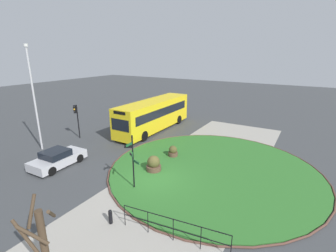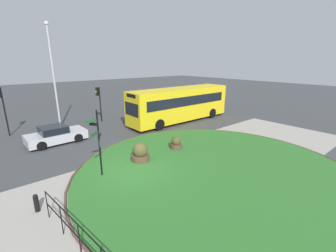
# 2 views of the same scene
# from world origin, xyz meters

# --- Properties ---
(ground) EXTENTS (120.00, 120.00, 0.00)m
(ground) POSITION_xyz_m (0.00, 0.00, 0.00)
(ground) COLOR #3D3F42
(sidewalk_paving) EXTENTS (32.00, 8.02, 0.02)m
(sidewalk_paving) POSITION_xyz_m (0.00, -1.99, 0.01)
(sidewalk_paving) COLOR #9E998E
(sidewalk_paving) RESTS_ON ground
(grass_island) EXTENTS (14.89, 14.89, 0.10)m
(grass_island) POSITION_xyz_m (3.49, -2.85, 0.05)
(grass_island) COLOR #2D6B28
(grass_island) RESTS_ON ground
(grass_kerb_ring) EXTENTS (15.20, 15.20, 0.11)m
(grass_kerb_ring) POSITION_xyz_m (3.49, -2.85, 0.06)
(grass_kerb_ring) COLOR brown
(grass_kerb_ring) RESTS_ON ground
(signpost_directional) EXTENTS (0.91, 1.14, 3.55)m
(signpost_directional) POSITION_xyz_m (-1.56, 0.48, 2.01)
(signpost_directional) COLOR black
(signpost_directional) RESTS_ON ground
(bollard_foreground) EXTENTS (0.19, 0.19, 0.78)m
(bollard_foreground) POSITION_xyz_m (-4.72, -0.57, 0.40)
(bollard_foreground) COLOR black
(bollard_foreground) RESTS_ON ground
(railing_grass_edge) EXTENTS (0.69, 5.13, 1.16)m
(railing_grass_edge) POSITION_xyz_m (-4.14, -3.83, 0.75)
(railing_grass_edge) COLOR black
(railing_grass_edge) RESTS_ON ground
(bus_yellow) EXTENTS (11.04, 2.60, 3.29)m
(bus_yellow) POSITION_xyz_m (9.32, 6.24, 1.77)
(bus_yellow) COLOR yellow
(bus_yellow) RESTS_ON ground
(car_near_lane) EXTENTS (4.08, 2.04, 1.30)m
(car_near_lane) POSITION_xyz_m (-1.94, 7.40, 0.60)
(car_near_lane) COLOR #B7B7BC
(car_near_lane) RESTS_ON ground
(traffic_light_near) EXTENTS (0.48, 0.31, 3.90)m
(traffic_light_near) POSITION_xyz_m (-4.54, 11.65, 2.85)
(traffic_light_near) COLOR black
(traffic_light_near) RESTS_ON ground
(traffic_light_far) EXTENTS (0.48, 0.31, 3.38)m
(traffic_light_far) POSITION_xyz_m (3.11, 11.19, 2.49)
(traffic_light_far) COLOR black
(traffic_light_far) RESTS_ON ground
(lamppost_tall) EXTENTS (0.32, 0.32, 8.90)m
(lamppost_tall) POSITION_xyz_m (-0.54, 11.63, 4.74)
(lamppost_tall) COLOR #B7B7BC
(lamppost_tall) RESTS_ON ground
(planter_near_signpost) EXTENTS (1.07, 1.07, 1.20)m
(planter_near_signpost) POSITION_xyz_m (1.02, 0.72, 0.53)
(planter_near_signpost) COLOR brown
(planter_near_signpost) RESTS_ON ground
(planter_kerbside) EXTENTS (0.78, 0.78, 0.96)m
(planter_kerbside) POSITION_xyz_m (3.96, 0.80, 0.44)
(planter_kerbside) COLOR brown
(planter_kerbside) RESTS_ON ground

